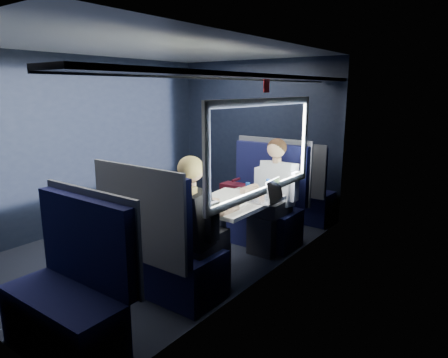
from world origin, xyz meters
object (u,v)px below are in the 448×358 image
Objects in this scene: seat_bay_far at (162,253)px; seat_row_back at (71,296)px; woman at (195,221)px; seat_bay_near at (261,207)px; cup at (277,193)px; table at (234,208)px; seat_row_front at (295,193)px; laptop at (269,196)px; man at (273,190)px; bottle_small at (268,191)px.

seat_bay_far is 0.92m from seat_row_back.
seat_bay_far is 0.43m from woman.
cup is (0.50, -0.50, 0.36)m from seat_bay_near.
seat_row_back is at bearing -95.80° from table.
seat_bay_far is at bearing -89.47° from seat_bay_near.
seat_row_front is at bearing 90.00° from seat_row_back.
table is 1.82m from seat_row_front.
laptop is (0.51, -0.70, 0.38)m from seat_bay_near.
seat_bay_near is 13.28× the size of cup.
man reaches higher than cup.
man is 13.93× the size of cup.
seat_row_back is 2.53m from man.
seat_row_back is at bearing -95.72° from man.
seat_row_back reaches higher than bottle_small.
bottle_small is at bearing 78.57° from woman.
man is 0.41m from cup.
seat_bay_far is at bearing -90.00° from seat_row_front.
seat_row_front is 2.54m from woman.
table is 0.76× the size of man.
woman reaches higher than seat_bay_near.
seat_row_front is (-0.18, 1.80, -0.25)m from table.
man reaches higher than bottle_small.
seat_row_back is (0.02, -2.66, -0.02)m from seat_bay_near.
woman reaches higher than seat_row_back.
table is 0.86× the size of seat_row_back.
woman reaches higher than seat_row_front.
man is at bearing 124.85° from cup.
man is at bearing 84.48° from table.
woman is at bearing -102.07° from cup.
bottle_small is (0.19, -0.47, 0.12)m from man.
laptop is (0.24, 0.87, 0.08)m from woman.
seat_bay_far reaches higher than bottle_small.
seat_row_back reaches higher than table.
cup is (-0.01, 0.20, -0.02)m from laptop.
laptop is at bearing 64.65° from seat_bay_far.
woman is 0.91m from laptop.
cup is (0.23, 1.08, 0.06)m from woman.
laptop is (0.24, -0.53, 0.09)m from man.
cup is at bearing -55.15° from man.
cup is (0.48, 1.24, 0.37)m from seat_bay_far.
cup is (0.23, -0.33, 0.07)m from man.
seat_row_back is 2.12m from bottle_small.
seat_bay_far reaches higher than seat_row_back.
seat_bay_far is 5.71× the size of bottle_small.
bottle_small is (0.44, 1.11, 0.42)m from seat_bay_far.
woman is at bearing -90.00° from man.
seat_bay_near is at bearing -90.98° from seat_row_front.
table is 0.86× the size of seat_row_front.
bottle_small reaches higher than cup.
woman is (0.25, 0.17, 0.31)m from seat_bay_far.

